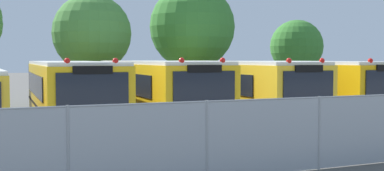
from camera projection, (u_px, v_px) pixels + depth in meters
The scene contains 9 objects.
ground_plane at pixel (156, 125), 20.17m from camera, with size 160.00×160.00×0.00m, color #595651.
school_bus_1 at pixel (71, 93), 18.60m from camera, with size 2.80×9.49×2.75m.
school_bus_2 at pixel (155, 90), 20.18m from camera, with size 2.76×10.47×2.76m.
school_bus_3 at pixel (231, 88), 21.37m from camera, with size 2.47×11.31×2.75m.
school_bus_4 at pixel (299, 86), 22.75m from camera, with size 2.63×11.24×2.74m.
tree_2 at pixel (94, 33), 27.15m from camera, with size 4.31×4.31×6.26m.
tree_3 at pixel (192, 26), 30.15m from camera, with size 5.18×5.18×7.24m.
tree_4 at pixel (297, 47), 34.54m from camera, with size 3.69×3.69×5.42m.
chainlink_fence at pixel (266, 135), 11.55m from camera, with size 21.20×0.07×1.81m.
Camera 1 is at (-6.32, -19.08, 2.73)m, focal length 46.34 mm.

